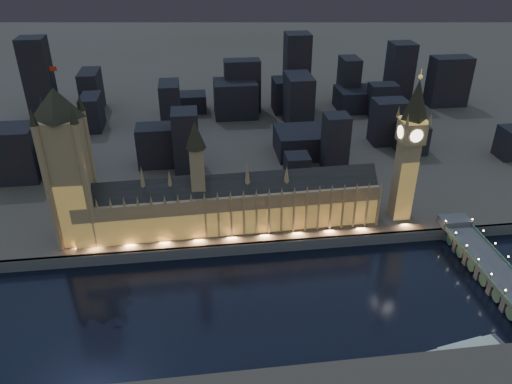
{
  "coord_description": "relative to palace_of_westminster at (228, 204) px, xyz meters",
  "views": [
    {
      "loc": [
        -30.92,
        -224.99,
        194.34
      ],
      "look_at": [
        5.0,
        55.0,
        38.0
      ],
      "focal_mm": 35.0,
      "sensor_mm": 36.0,
      "label": 1
    }
  ],
  "objects": [
    {
      "name": "palace_of_westminster",
      "position": [
        0.0,
        0.0,
        0.0
      ],
      "size": [
        202.0,
        25.85,
        78.0
      ],
      "color": "#90785A",
      "rests_on": "north_bank"
    },
    {
      "name": "elizabeth_tower",
      "position": [
        120.71,
        0.17,
        40.03
      ],
      "size": [
        18.0,
        18.0,
        104.89
      ],
      "color": "#90785A",
      "rests_on": "north_bank"
    },
    {
      "name": "city_backdrop",
      "position": [
        45.82,
        186.5,
        5.03
      ],
      "size": [
        470.36,
        215.63,
        82.55
      ],
      "color": "black",
      "rests_on": "north_bank"
    },
    {
      "name": "north_bank",
      "position": [
        12.71,
        458.25,
        -22.37
      ],
      "size": [
        2000.0,
        960.0,
        8.0
      ],
      "primitive_type": "cube",
      "color": "#463E31",
      "rests_on": "ground"
    },
    {
      "name": "ground_plane",
      "position": [
        12.71,
        -61.75,
        -26.37
      ],
      "size": [
        2000.0,
        2000.0,
        0.0
      ],
      "primitive_type": "plane",
      "color": "black",
      "rests_on": "ground"
    },
    {
      "name": "river_boat",
      "position": [
        108.9,
        -119.75,
        -24.81
      ],
      "size": [
        51.35,
        20.57,
        4.5
      ],
      "color": "#444858",
      "rests_on": "ground"
    },
    {
      "name": "westminster_bridge",
      "position": [
        154.08,
        -65.19,
        -20.39
      ],
      "size": [
        19.9,
        113.0,
        15.9
      ],
      "color": "#444858",
      "rests_on": "ground"
    },
    {
      "name": "embankment_wall",
      "position": [
        12.71,
        -20.75,
        -22.37
      ],
      "size": [
        2000.0,
        2.5,
        8.0
      ],
      "primitive_type": "cube",
      "color": "#444858",
      "rests_on": "ground"
    },
    {
      "name": "victoria_tower",
      "position": [
        -97.29,
        0.17,
        37.95
      ],
      "size": [
        31.68,
        31.68,
        113.82
      ],
      "color": "#90785A",
      "rests_on": "north_bank"
    }
  ]
}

